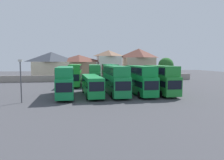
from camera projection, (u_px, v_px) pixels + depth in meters
name	position (u px, v px, depth m)	size (l,w,h in m)	color
ground	(102.00, 84.00, 52.79)	(140.00, 140.00, 0.00)	#424247
depot_boundary_wall	(99.00, 78.00, 59.42)	(56.00, 0.50, 1.80)	gray
bus_1	(65.00, 80.00, 33.64)	(2.69, 11.11, 4.79)	#128141
bus_2	(92.00, 84.00, 34.45)	(2.92, 11.13, 3.30)	#13883A
bus_3	(115.00, 79.00, 35.29)	(2.70, 11.53, 4.91)	#15813D
bus_4	(140.00, 79.00, 35.31)	(2.78, 10.18, 4.90)	#0F8436
bus_5	(160.00, 78.00, 36.42)	(2.63, 11.00, 4.92)	#1F8230
bus_6	(75.00, 74.00, 48.35)	(3.15, 11.56, 4.93)	#208C2D
bus_7	(94.00, 74.00, 49.02)	(3.05, 10.52, 4.85)	#238740
bus_8	(110.00, 73.00, 49.62)	(2.71, 11.32, 4.94)	#128741
bus_9	(125.00, 77.00, 50.31)	(3.35, 12.10, 3.42)	#188136
house_terrace_left	(52.00, 65.00, 65.13)	(11.54, 6.78, 8.47)	beige
house_terrace_centre	(79.00, 67.00, 66.81)	(11.08, 6.54, 7.64)	#9E7A60
house_terrace_right	(109.00, 64.00, 68.32)	(7.38, 7.97, 9.19)	silver
house_terrace_far_right	(139.00, 63.00, 70.43)	(10.14, 7.66, 9.84)	tan
tree_left_of_lot	(166.00, 65.00, 60.44)	(4.36, 4.36, 6.65)	brown
lamp_post_lot_edge	(21.00, 78.00, 28.52)	(0.50, 0.24, 5.93)	#4C4C51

